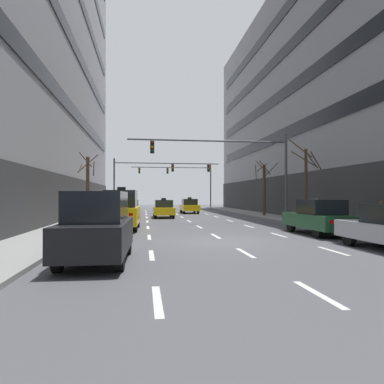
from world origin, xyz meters
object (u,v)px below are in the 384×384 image
street_tree_0 (264,188)px  traffic_signal_0 (236,159)px  taxi_driving_1 (164,209)px  traffic_signal_2 (183,176)px  pedestrian_1 (381,215)px  car_driving_4 (98,227)px  street_tree_1 (88,186)px  taxi_driving_3 (121,210)px  taxi_driving_2 (189,206)px  street_tree_2 (306,181)px  traffic_signal_1 (154,173)px  taxi_driving_0 (128,209)px  pedestrian_0 (317,209)px  car_parked_2 (320,217)px

street_tree_0 → traffic_signal_0: bearing=-123.1°
taxi_driving_1 → traffic_signal_2: (4.17, 21.93, 4.20)m
taxi_driving_1 → pedestrian_1: (9.43, -15.74, 0.26)m
taxi_driving_1 → car_driving_4: car_driving_4 is taller
taxi_driving_1 → street_tree_1: street_tree_1 is taller
taxi_driving_3 → pedestrian_1: taxi_driving_3 is taller
taxi_driving_2 → street_tree_2: (5.91, -15.93, 2.13)m
traffic_signal_1 → traffic_signal_2: traffic_signal_2 is taller
traffic_signal_0 → taxi_driving_0: bearing=144.2°
traffic_signal_1 → pedestrian_0: (9.70, -19.40, -3.47)m
street_tree_1 → pedestrian_1: bearing=-36.3°
street_tree_0 → street_tree_2: (-0.02, -8.45, 0.26)m
taxi_driving_2 → pedestrian_1: size_ratio=2.72×
taxi_driving_0 → street_tree_1: 4.68m
street_tree_1 → pedestrian_0: bearing=-20.4°
taxi_driving_2 → traffic_signal_1: (-3.85, 1.91, 3.78)m
taxi_driving_0 → street_tree_0: street_tree_0 is taller
traffic_signal_0 → pedestrian_1: traffic_signal_0 is taller
traffic_signal_2 → traffic_signal_0: bearing=-88.8°
taxi_driving_3 → street_tree_1: bearing=114.8°
car_parked_2 → street_tree_2: 6.63m
traffic_signal_1 → pedestrian_1: size_ratio=7.76×
taxi_driving_2 → pedestrian_1: (6.16, -23.14, 0.25)m
taxi_driving_3 → car_driving_4: (-0.08, -9.79, -0.09)m
taxi_driving_3 → pedestrian_1: 13.45m
street_tree_0 → pedestrian_0: bearing=-90.5°
car_parked_2 → street_tree_1: 16.30m
taxi_driving_0 → street_tree_2: bearing=-30.9°
street_tree_0 → pedestrian_0: (-0.09, -10.00, -1.55)m
taxi_driving_2 → traffic_signal_0: (1.51, -14.26, 3.75)m
pedestrian_1 → car_driving_4: bearing=-159.6°
traffic_signal_0 → car_driving_4: bearing=-120.1°
taxi_driving_1 → street_tree_0: (9.20, -0.09, 1.88)m
street_tree_1 → traffic_signal_0: bearing=-12.4°
taxi_driving_1 → traffic_signal_1: size_ratio=0.35×
taxi_driving_2 → street_tree_2: street_tree_2 is taller
traffic_signal_0 → street_tree_2: traffic_signal_0 is taller
street_tree_1 → taxi_driving_1: bearing=38.0°
taxi_driving_3 → street_tree_0: 16.18m
car_driving_4 → pedestrian_0: car_driving_4 is taller
traffic_signal_2 → taxi_driving_1: bearing=-100.8°
car_driving_4 → street_tree_0: size_ratio=0.87×
taxi_driving_1 → traffic_signal_1: traffic_signal_1 is taller
pedestrian_0 → taxi_driving_2: bearing=108.5°
taxi_driving_0 → taxi_driving_1: (3.00, 1.26, -0.02)m
taxi_driving_2 → street_tree_1: bearing=-127.3°
taxi_driving_2 → taxi_driving_3: taxi_driving_3 is taller
pedestrian_0 → taxi_driving_3: bearing=-177.6°
traffic_signal_0 → car_parked_2: bearing=-73.6°
pedestrian_1 → street_tree_0: bearing=90.8°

